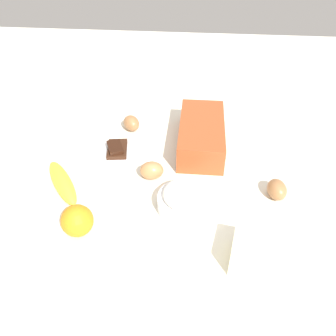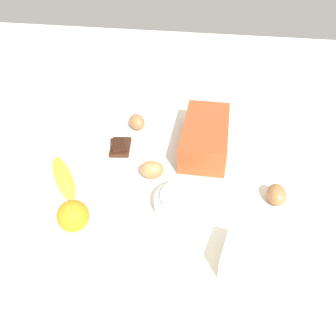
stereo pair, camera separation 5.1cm
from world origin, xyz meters
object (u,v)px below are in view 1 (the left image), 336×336
object	(u,v)px
loaf_pan	(201,134)
chocolate_plate	(117,151)
banana	(62,182)
egg_beside_bowl	(277,189)
egg_loose	(131,123)
flour_bowl	(187,199)
butter_block	(247,253)
orange_fruit	(77,221)
egg_near_butter	(152,170)

from	to	relation	value
loaf_pan	chocolate_plate	size ratio (longest dim) A/B	2.16
banana	egg_beside_bowl	bearing A→B (deg)	91.84
egg_loose	chocolate_plate	bearing A→B (deg)	-8.43
flour_bowl	banana	world-z (taller)	flour_bowl
butter_block	chocolate_plate	distance (m)	0.50
egg_loose	butter_block	bearing A→B (deg)	33.68
orange_fruit	chocolate_plate	world-z (taller)	orange_fruit
loaf_pan	egg_near_butter	size ratio (longest dim) A/B	4.41
chocolate_plate	loaf_pan	bearing A→B (deg)	104.74
loaf_pan	egg_loose	xyz separation A→B (m)	(-0.07, -0.22, -0.02)
butter_block	chocolate_plate	bearing A→B (deg)	-135.74
orange_fruit	egg_near_butter	distance (m)	0.25
chocolate_plate	egg_beside_bowl	bearing A→B (deg)	71.74
banana	butter_block	distance (m)	0.50
loaf_pan	egg_loose	size ratio (longest dim) A/B	4.43
loaf_pan	chocolate_plate	bearing A→B (deg)	-75.45
chocolate_plate	egg_near_butter	bearing A→B (deg)	49.25
loaf_pan	orange_fruit	size ratio (longest dim) A/B	3.80
butter_block	egg_beside_bowl	world-z (taller)	butter_block
banana	orange_fruit	size ratio (longest dim) A/B	2.58
loaf_pan	egg_beside_bowl	world-z (taller)	loaf_pan
flour_bowl	banana	xyz separation A→B (m)	(-0.04, -0.32, -0.01)
loaf_pan	orange_fruit	bearing A→B (deg)	-36.40
orange_fruit	egg_beside_bowl	xyz separation A→B (m)	(-0.16, 0.46, -0.01)
flour_bowl	banana	size ratio (longest dim) A/B	0.76
banana	egg_beside_bowl	size ratio (longest dim) A/B	2.95
butter_block	egg_loose	xyz separation A→B (m)	(-0.49, -0.33, -0.01)
flour_bowl	butter_block	size ratio (longest dim) A/B	1.61
flour_bowl	egg_near_butter	world-z (taller)	flour_bowl
butter_block	egg_near_butter	distance (m)	0.35
butter_block	egg_beside_bowl	xyz separation A→B (m)	(-0.21, 0.09, -0.01)
chocolate_plate	egg_loose	bearing A→B (deg)	171.57
banana	egg_near_butter	bearing A→B (deg)	105.70
flour_bowl	orange_fruit	distance (m)	0.26
egg_near_butter	egg_beside_bowl	xyz separation A→B (m)	(0.05, 0.32, -0.00)
flour_bowl	egg_near_butter	distance (m)	0.15
flour_bowl	egg_beside_bowl	xyz separation A→B (m)	(-0.06, 0.22, -0.01)
banana	egg_loose	xyz separation A→B (m)	(-0.30, 0.13, 0.00)
egg_near_butter	butter_block	bearing A→B (deg)	42.07
butter_block	flour_bowl	bearing A→B (deg)	-138.55
loaf_pan	egg_beside_bowl	distance (m)	0.29
loaf_pan	butter_block	size ratio (longest dim) A/B	3.12
orange_fruit	butter_block	distance (m)	0.38
loaf_pan	orange_fruit	distance (m)	0.46
loaf_pan	butter_block	xyz separation A→B (m)	(0.42, 0.10, -0.01)
banana	chocolate_plate	xyz separation A→B (m)	(-0.16, 0.11, -0.01)
banana	orange_fruit	bearing A→B (deg)	30.26
flour_bowl	egg_loose	xyz separation A→B (m)	(-0.34, -0.19, -0.01)
flour_bowl	egg_loose	size ratio (longest dim) A/B	2.28
orange_fruit	egg_loose	bearing A→B (deg)	173.93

